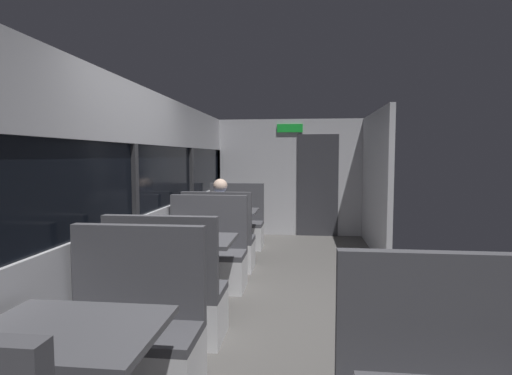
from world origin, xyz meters
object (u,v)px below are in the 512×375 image
bench_far_window_facing_end (219,246)px  dining_table_near_window (69,347)px  bench_mid_window_facing_end (168,302)px  bench_mid_window_facing_entry (206,260)px  bench_far_window_facing_entry (235,228)px  seated_passenger (220,230)px  bench_near_window_facing_entry (130,343)px  dining_table_far_window (228,216)px  dining_table_mid_window (190,248)px

bench_far_window_facing_end → dining_table_near_window: bearing=-90.0°
bench_mid_window_facing_end → bench_mid_window_facing_entry: bearing=90.0°
bench_mid_window_facing_end → bench_far_window_facing_entry: size_ratio=1.00×
bench_mid_window_facing_end → bench_far_window_facing_end: size_ratio=1.00×
bench_mid_window_facing_entry → seated_passenger: 0.88m
bench_near_window_facing_entry → bench_mid_window_facing_entry: 2.18m
bench_mid_window_facing_end → bench_far_window_facing_entry: bearing=90.0°
dining_table_far_window → bench_mid_window_facing_end: bearing=-90.0°
bench_mid_window_facing_entry → bench_far_window_facing_end: 0.78m
bench_mid_window_facing_entry → bench_far_window_facing_end: (0.00, 0.78, 0.00)m
dining_table_near_window → bench_far_window_facing_end: (0.00, 3.65, -0.31)m
dining_table_mid_window → dining_table_far_window: 2.18m
dining_table_mid_window → bench_mid_window_facing_entry: (0.00, 0.70, -0.31)m
bench_near_window_facing_entry → seated_passenger: bearing=90.0°
dining_table_mid_window → bench_near_window_facing_entry: bearing=-90.0°
seated_passenger → dining_table_mid_window: bearing=-90.0°
bench_far_window_facing_end → seated_passenger: 0.22m
dining_table_near_window → bench_far_window_facing_end: 3.67m
bench_mid_window_facing_end → bench_far_window_facing_end: 2.18m
bench_mid_window_facing_end → dining_table_near_window: bearing=-90.0°
bench_mid_window_facing_entry → dining_table_far_window: size_ratio=1.22×
dining_table_near_window → bench_mid_window_facing_end: 1.51m
dining_table_near_window → dining_table_mid_window: 2.18m
bench_near_window_facing_entry → dining_table_mid_window: size_ratio=1.22×
bench_mid_window_facing_end → seated_passenger: (0.00, 2.25, 0.21)m
dining_table_far_window → seated_passenger: bearing=-90.0°
dining_table_mid_window → bench_mid_window_facing_entry: 0.77m
bench_near_window_facing_entry → dining_table_far_window: size_ratio=1.22×
bench_near_window_facing_entry → bench_mid_window_facing_end: 0.78m
dining_table_far_window → bench_far_window_facing_end: bench_far_window_facing_end is taller
bench_mid_window_facing_entry → bench_far_window_facing_entry: bearing=90.0°
bench_mid_window_facing_entry → seated_passenger: (0.00, 0.85, 0.21)m
bench_far_window_facing_end → bench_mid_window_facing_end: bearing=-90.0°
dining_table_near_window → bench_mid_window_facing_entry: bench_mid_window_facing_entry is taller
dining_table_mid_window → seated_passenger: (0.00, 1.55, -0.10)m
bench_mid_window_facing_end → bench_far_window_facing_end: same height
dining_table_far_window → bench_far_window_facing_end: 0.77m
dining_table_far_window → bench_far_window_facing_entry: bench_far_window_facing_entry is taller
bench_far_window_facing_end → bench_far_window_facing_entry: (0.00, 1.40, 0.00)m
dining_table_near_window → seated_passenger: bearing=90.0°
dining_table_near_window → bench_near_window_facing_entry: size_ratio=0.82×
dining_table_near_window → dining_table_far_window: 4.35m
bench_far_window_facing_entry → seated_passenger: size_ratio=0.87×
dining_table_mid_window → bench_mid_window_facing_entry: bearing=90.0°
bench_near_window_facing_entry → bench_far_window_facing_entry: bearing=90.0°
dining_table_mid_window → bench_mid_window_facing_end: 0.77m
bench_mid_window_facing_end → seated_passenger: size_ratio=0.87×
bench_far_window_facing_end → dining_table_far_window: bearing=90.0°
dining_table_mid_window → bench_mid_window_facing_end: bench_mid_window_facing_end is taller
bench_mid_window_facing_end → bench_far_window_facing_entry: (0.00, 3.58, 0.00)m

